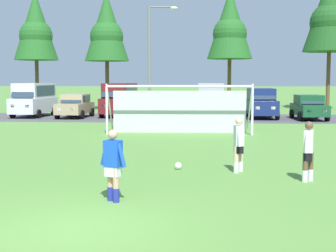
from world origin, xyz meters
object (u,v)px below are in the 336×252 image
Objects in this scene: soccer_ball at (178,166)px; parked_car_slot_left at (75,106)px; parked_car_slot_far_left at (34,99)px; parked_car_slot_right at (261,103)px; parked_car_slot_center_left at (120,99)px; parked_car_slot_far_right at (309,107)px; player_midfield_center at (239,145)px; parked_car_slot_center_right at (210,99)px; player_striker_near at (308,151)px; street_lamp at (152,62)px; parked_car_slot_center at (149,105)px; soccer_goal at (179,108)px; player_defender_far at (113,166)px.

parked_car_slot_left is (-8.63, 20.28, 0.77)m from soccer_ball.
parked_car_slot_far_left is 16.95m from parked_car_slot_right.
parked_car_slot_far_right is (13.70, -2.09, -0.47)m from parked_car_slot_center_left.
player_midfield_center is at bearing -57.09° from parked_car_slot_far_left.
parked_car_slot_far_left is 1.06× the size of parked_car_slot_right.
soccer_ball is 0.05× the size of parked_car_slot_center_right.
soccer_ball is 3.97m from player_striker_near.
street_lamp is (-3.85, -4.77, 2.54)m from parked_car_slot_center_right.
parked_car_slot_center is at bearing 98.62° from street_lamp.
soccer_goal is 4.56× the size of player_defender_far.
street_lamp is (-2.54, 16.52, 3.77)m from soccer_ball.
parked_car_slot_far_left is at bearing -178.08° from parked_car_slot_center.
parked_car_slot_center_right is (-0.50, 21.60, 0.52)m from player_midfield_center.
street_lamp is at bearing -31.68° from parked_car_slot_left.
soccer_goal is 1.75× the size of parked_car_slot_left.
parked_car_slot_center_left reaches higher than soccer_ball.
parked_car_slot_far_right is at bearing -3.99° from parked_car_slot_far_left.
parked_car_slot_right reaches higher than player_striker_near.
street_lamp is at bearing -163.93° from parked_car_slot_far_right.
parked_car_slot_right is (8.23, -0.55, 0.24)m from parked_car_slot_center.
parked_car_slot_left reaches higher than player_midfield_center.
parked_car_slot_center_left is at bearing 174.87° from parked_car_slot_right.
parked_car_slot_center_right reaches higher than parked_car_slot_far_right.
parked_car_slot_center_left is at bearing 114.09° from soccer_goal.
soccer_goal reaches higher than player_midfield_center.
soccer_goal is at bearing 92.58° from soccer_ball.
player_midfield_center is 0.22× the size of street_lamp.
parked_car_slot_center_left is at bearing 171.34° from parked_car_slot_far_right.
player_striker_near is 1.00× the size of player_defender_far.
parked_car_slot_center reaches higher than player_midfield_center.
player_striker_near is 0.38× the size of parked_car_slot_left.
parked_car_slot_center_left is 1.02× the size of parked_car_slot_center_right.
soccer_goal reaches higher than parked_car_slot_center_left.
player_striker_near is at bearing -93.53° from parked_car_slot_right.
player_striker_near is 21.59m from parked_car_slot_far_right.
player_defender_far is at bearing -80.56° from parked_car_slot_center_left.
parked_car_slot_right is (13.60, 0.46, 0.24)m from parked_car_slot_left.
parked_car_slot_left is at bearing 113.06° from soccer_ball.
parked_car_slot_far_left reaches higher than parked_car_slot_right.
parked_car_slot_left is (-8.17, 9.97, -0.42)m from soccer_goal.
player_defender_far is 0.33× the size of parked_car_slot_far_left.
street_lamp reaches higher than parked_car_slot_center.
parked_car_slot_center_left is 6.88m from parked_car_slot_center_right.
parked_car_slot_left is 16.79m from parked_car_slot_far_right.
parked_car_slot_left is at bearing -178.07° from parked_car_slot_right.
parked_car_slot_center is (-1.99, 25.35, 0.05)m from player_defender_far.
parked_car_slot_left reaches higher than player_defender_far.
soccer_ball is at bearing -60.30° from parked_car_slot_far_left.
soccer_goal is 14.39m from player_defender_far.
soccer_ball is at bearing -81.27° from street_lamp.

